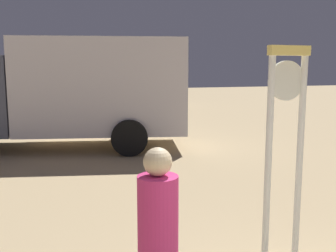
# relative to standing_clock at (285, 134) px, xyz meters

# --- Properties ---
(standing_clock) EXTENTS (0.46, 0.11, 2.36)m
(standing_clock) POSITION_rel_standing_clock_xyz_m (0.00, 0.00, 0.00)
(standing_clock) COLOR white
(standing_clock) RESTS_ON ground_plane
(person_near_clock) EXTENTS (0.30, 0.30, 1.57)m
(person_near_clock) POSITION_rel_standing_clock_xyz_m (-1.65, -0.79, -0.57)
(person_near_clock) COLOR #538D4A
(person_near_clock) RESTS_ON ground_plane
(box_truck_near) EXTENTS (6.69, 3.89, 2.89)m
(box_truck_near) POSITION_rel_standing_clock_xyz_m (-1.46, 7.19, 0.15)
(box_truck_near) COLOR silver
(box_truck_near) RESTS_ON ground_plane
(box_truck_far) EXTENTS (6.57, 4.11, 2.96)m
(box_truck_far) POSITION_rel_standing_clock_xyz_m (1.45, 16.43, 0.17)
(box_truck_far) COLOR silver
(box_truck_far) RESTS_ON ground_plane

